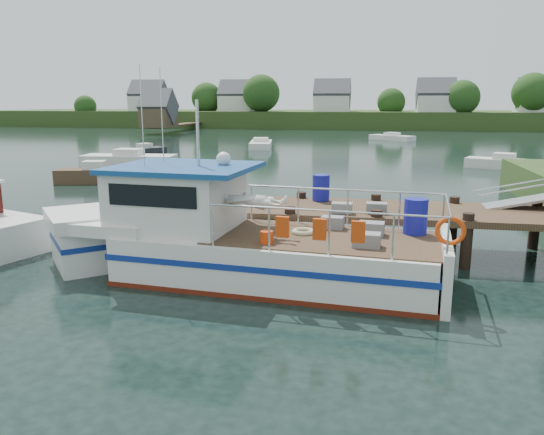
% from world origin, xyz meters
% --- Properties ---
extents(ground_plane, '(160.00, 160.00, 0.00)m').
position_xyz_m(ground_plane, '(0.00, 0.00, 0.00)').
color(ground_plane, black).
extents(far_shore, '(140.00, 42.55, 9.22)m').
position_xyz_m(far_shore, '(0.01, 82.37, 2.10)').
color(far_shore, '#2E451C').
rests_on(far_shore, ground).
extents(dock, '(16.60, 3.00, 4.78)m').
position_xyz_m(dock, '(6.51, 0.01, 2.24)').
color(dock, '#483322').
rests_on(dock, ground).
extents(lobster_boat, '(11.55, 4.26, 5.55)m').
position_xyz_m(lobster_boat, '(-1.90, -3.11, 1.01)').
color(lobster_boat, silver).
rests_on(lobster_boat, ground).
extents(moored_rowboat, '(4.57, 2.51, 1.26)m').
position_xyz_m(moored_rowboat, '(-13.88, 11.76, 0.47)').
color(moored_rowboat, '#483322').
rests_on(moored_rowboat, ground).
extents(moored_far, '(5.56, 4.87, 0.94)m').
position_xyz_m(moored_far, '(4.29, 49.89, 0.35)').
color(moored_far, silver).
rests_on(moored_far, ground).
extents(moored_a, '(6.88, 2.84, 1.24)m').
position_xyz_m(moored_a, '(-15.59, 19.85, 0.46)').
color(moored_a, silver).
rests_on(moored_a, ground).
extents(moored_b, '(5.24, 3.45, 1.10)m').
position_xyz_m(moored_b, '(10.95, 22.86, 0.41)').
color(moored_b, silver).
rests_on(moored_b, ground).
extents(moored_d, '(3.00, 6.36, 1.04)m').
position_xyz_m(moored_d, '(-9.13, 36.32, 0.39)').
color(moored_d, silver).
rests_on(moored_d, ground).
extents(moored_e, '(2.89, 4.12, 1.09)m').
position_xyz_m(moored_e, '(-17.39, 26.69, 0.40)').
color(moored_e, black).
rests_on(moored_e, ground).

